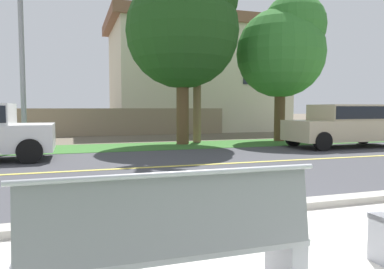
% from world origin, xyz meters
% --- Properties ---
extents(ground_plane, '(140.00, 140.00, 0.00)m').
position_xyz_m(ground_plane, '(0.00, 8.00, 0.00)').
color(ground_plane, '#665B4C').
extents(curb_edge, '(44.00, 0.30, 0.11)m').
position_xyz_m(curb_edge, '(0.00, 2.35, 0.06)').
color(curb_edge, '#ADA89E').
rests_on(curb_edge, ground_plane).
extents(street_asphalt, '(52.00, 8.00, 0.01)m').
position_xyz_m(street_asphalt, '(0.00, 6.50, 0.00)').
color(street_asphalt, '#424247').
rests_on(street_asphalt, ground_plane).
extents(road_centre_line, '(48.00, 0.14, 0.01)m').
position_xyz_m(road_centre_line, '(0.00, 6.50, 0.01)').
color(road_centre_line, '#E0CC4C').
rests_on(road_centre_line, ground_plane).
extents(far_verge_grass, '(48.00, 2.80, 0.02)m').
position_xyz_m(far_verge_grass, '(0.00, 11.28, 0.01)').
color(far_verge_grass, '#38702D').
rests_on(far_verge_grass, ground_plane).
extents(bench_left, '(2.03, 0.48, 1.01)m').
position_xyz_m(bench_left, '(-1.48, 0.36, 0.46)').
color(bench_left, '#9EA0A8').
rests_on(bench_left, ground_plane).
extents(car_beige_far, '(4.30, 1.86, 1.54)m').
position_xyz_m(car_beige_far, '(7.29, 8.90, 0.85)').
color(car_beige_far, '#C6B793').
rests_on(car_beige_far, ground_plane).
extents(streetlamp, '(0.24, 2.10, 7.22)m').
position_xyz_m(streetlamp, '(-3.59, 11.08, 4.12)').
color(streetlamp, gray).
rests_on(streetlamp, ground_plane).
extents(shade_tree_far_left, '(4.34, 4.34, 7.16)m').
position_xyz_m(shade_tree_far_left, '(2.11, 11.61, 4.65)').
color(shade_tree_far_left, brown).
rests_on(shade_tree_far_left, ground_plane).
extents(shade_tree_left, '(3.74, 3.74, 6.17)m').
position_xyz_m(shade_tree_left, '(6.44, 11.71, 4.00)').
color(shade_tree_left, brown).
rests_on(shade_tree_left, ground_plane).
extents(garden_wall, '(13.00, 0.36, 1.40)m').
position_xyz_m(garden_wall, '(-0.61, 17.27, 0.70)').
color(garden_wall, gray).
rests_on(garden_wall, ground_plane).
extents(house_across_street, '(11.13, 6.91, 6.85)m').
position_xyz_m(house_across_street, '(5.48, 20.47, 3.47)').
color(house_across_street, beige).
rests_on(house_across_street, ground_plane).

